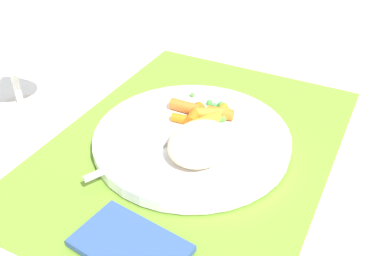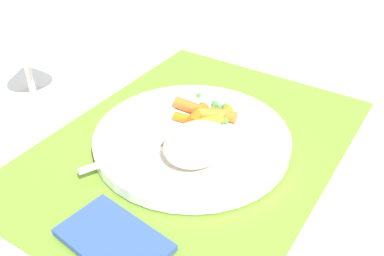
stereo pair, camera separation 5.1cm
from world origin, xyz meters
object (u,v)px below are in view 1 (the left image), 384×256
at_px(plate, 192,139).
at_px(carrot_portion, 203,114).
at_px(napkin, 130,246).
at_px(fork, 169,142).
at_px(wine_glass, 5,41).
at_px(rice_mound, 201,143).

relative_size(plate, carrot_portion, 2.84).
distance_m(plate, napkin, 0.19).
bearing_deg(plate, carrot_portion, 4.80).
xyz_separation_m(carrot_portion, napkin, (-0.23, -0.03, -0.02)).
relative_size(carrot_portion, fork, 0.51).
bearing_deg(napkin, plate, 7.16).
height_order(fork, napkin, fork).
xyz_separation_m(plate, fork, (-0.03, 0.02, 0.01)).
distance_m(wine_glass, napkin, 0.36).
bearing_deg(rice_mound, wine_glass, 89.40).
distance_m(carrot_portion, fork, 0.08).
distance_m(rice_mound, carrot_portion, 0.08).
relative_size(plate, wine_glass, 1.64).
height_order(rice_mound, napkin, rice_mound).
xyz_separation_m(carrot_portion, wine_glass, (-0.07, 0.28, 0.08)).
bearing_deg(rice_mound, napkin, 178.09).
xyz_separation_m(plate, carrot_portion, (0.04, 0.00, 0.02)).
distance_m(rice_mound, napkin, 0.16).
height_order(rice_mound, wine_glass, wine_glass).
height_order(plate, rice_mound, rice_mound).
distance_m(fork, napkin, 0.16).
xyz_separation_m(rice_mound, carrot_portion, (0.07, 0.03, -0.01)).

